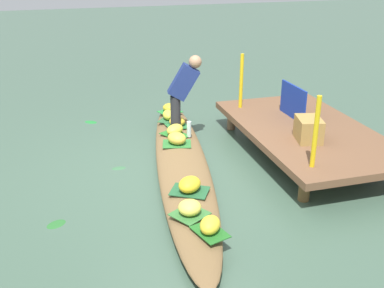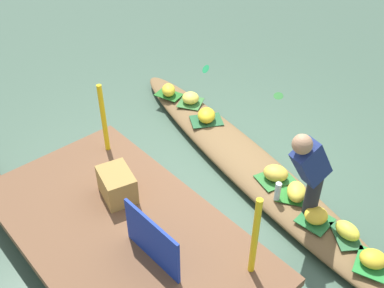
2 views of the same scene
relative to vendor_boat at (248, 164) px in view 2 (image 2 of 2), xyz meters
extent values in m
plane|color=#3D5846|center=(0.00, 0.00, -0.11)|extent=(40.00, 40.00, 0.00)
cube|color=brown|center=(-0.08, 1.96, 0.26)|extent=(3.20, 1.80, 0.10)
cylinder|color=brown|center=(-1.36, 1.24, 0.05)|extent=(0.14, 0.14, 0.31)
cylinder|color=brown|center=(1.20, 1.24, 0.05)|extent=(0.14, 0.14, 0.31)
cylinder|color=brown|center=(1.20, 2.68, 0.05)|extent=(0.14, 0.14, 0.31)
ellipsoid|color=brown|center=(0.00, 0.00, 0.00)|extent=(5.30, 1.58, 0.21)
cube|color=#226523|center=(1.85, -0.20, 0.11)|extent=(0.45, 0.37, 0.01)
ellipsoid|color=yellow|center=(1.85, -0.20, 0.19)|extent=(0.34, 0.32, 0.17)
cube|color=#2C7131|center=(-0.49, 0.05, 0.11)|extent=(0.42, 0.48, 0.01)
ellipsoid|color=gold|center=(-0.49, 0.05, 0.20)|extent=(0.38, 0.36, 0.18)
cube|color=#268436|center=(-1.94, 0.29, 0.11)|extent=(0.41, 0.45, 0.01)
ellipsoid|color=gold|center=(-1.94, 0.29, 0.18)|extent=(0.35, 0.35, 0.15)
cube|color=#2C6239|center=(-1.56, 0.17, 0.11)|extent=(0.46, 0.43, 0.01)
ellipsoid|color=yellow|center=(-1.56, 0.17, 0.19)|extent=(0.30, 0.22, 0.16)
cube|color=#267036|center=(-1.22, 0.24, 0.11)|extent=(0.37, 0.37, 0.01)
ellipsoid|color=yellow|center=(-1.22, 0.24, 0.19)|extent=(0.30, 0.31, 0.15)
cube|color=#277329|center=(-0.85, 0.11, 0.11)|extent=(0.52, 0.46, 0.01)
ellipsoid|color=yellow|center=(-0.85, 0.11, 0.19)|extent=(0.36, 0.38, 0.17)
cube|color=#225831|center=(0.96, -0.16, 0.11)|extent=(0.50, 0.54, 0.01)
ellipsoid|color=yellow|center=(0.96, -0.16, 0.20)|extent=(0.40, 0.40, 0.18)
cube|color=#356F33|center=(1.46, -0.30, 0.11)|extent=(0.47, 0.48, 0.01)
ellipsoid|color=#E9D750|center=(1.46, -0.30, 0.19)|extent=(0.36, 0.36, 0.16)
cylinder|color=#28282D|center=(-1.09, 0.19, 0.38)|extent=(0.16, 0.16, 0.55)
cube|color=navy|center=(-1.07, 0.32, 0.88)|extent=(0.26, 0.53, 0.59)
sphere|color=#9E7556|center=(-1.04, 0.49, 1.19)|extent=(0.20, 0.20, 0.20)
cylinder|color=silver|center=(-0.73, 0.30, 0.23)|extent=(0.07, 0.07, 0.25)
cube|color=navy|center=(-0.58, 1.96, 0.57)|extent=(0.75, 0.05, 0.52)
cylinder|color=yellow|center=(-1.28, 1.36, 0.76)|extent=(0.06, 0.06, 0.91)
cylinder|color=yellow|center=(1.12, 1.36, 0.76)|extent=(0.06, 0.06, 0.91)
cube|color=olive|center=(0.34, 1.73, 0.47)|extent=(0.50, 0.42, 0.33)
ellipsoid|color=#116936|center=(2.36, -1.46, -0.10)|extent=(0.27, 0.32, 0.01)
ellipsoid|color=#376740|center=(-0.34, -0.85, -0.10)|extent=(0.11, 0.20, 0.01)
ellipsoid|color=#27642A|center=(0.92, -1.73, -0.10)|extent=(0.26, 0.28, 0.01)
camera|label=1|loc=(5.65, -1.48, 2.78)|focal=43.24mm
camera|label=2|loc=(-2.87, 3.50, 3.82)|focal=42.57mm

